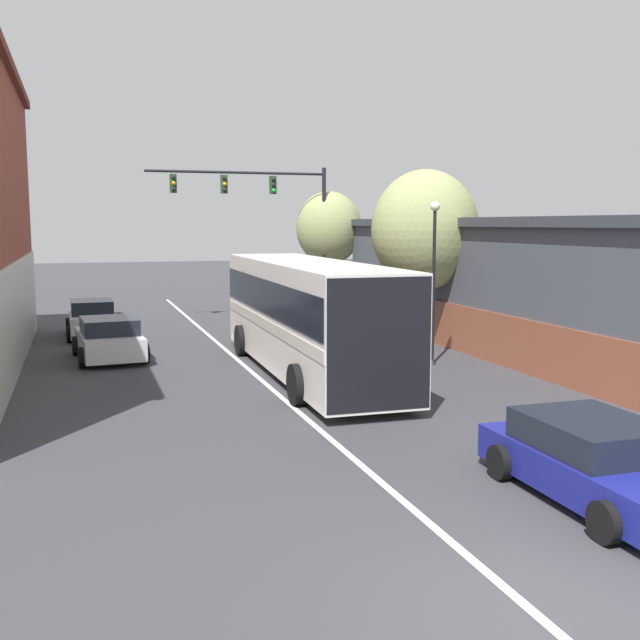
% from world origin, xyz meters
% --- Properties ---
extents(ground_plane, '(160.00, 160.00, 0.00)m').
position_xyz_m(ground_plane, '(0.00, 0.00, 0.00)').
color(ground_plane, '#38383D').
extents(lane_center_line, '(0.14, 42.27, 0.01)m').
position_xyz_m(lane_center_line, '(0.00, 15.14, 0.00)').
color(lane_center_line, silver).
rests_on(lane_center_line, ground_plane).
extents(building_right_storefront, '(9.52, 21.17, 4.50)m').
position_xyz_m(building_right_storefront, '(12.04, 15.64, 2.37)').
color(building_right_storefront, '#4C515B').
rests_on(building_right_storefront, ground_plane).
extents(bus, '(2.92, 11.47, 3.24)m').
position_xyz_m(bus, '(1.46, 13.53, 1.82)').
color(bus, silver).
rests_on(bus, ground_plane).
extents(hatchback_foreground, '(2.16, 4.33, 1.25)m').
position_xyz_m(hatchback_foreground, '(2.93, 2.68, 0.60)').
color(hatchback_foreground, navy).
rests_on(hatchback_foreground, ground_plane).
extents(parked_car_left_near, '(1.98, 3.94, 1.43)m').
position_xyz_m(parked_car_left_near, '(-4.29, 22.86, 0.68)').
color(parked_car_left_near, silver).
rests_on(parked_car_left_near, ground_plane).
extents(parked_car_left_mid, '(2.31, 3.97, 1.35)m').
position_xyz_m(parked_car_left_mid, '(-3.86, 17.69, 0.65)').
color(parked_car_left_mid, silver).
rests_on(parked_car_left_mid, ground_plane).
extents(traffic_signal_gantry, '(8.12, 0.36, 6.83)m').
position_xyz_m(traffic_signal_gantry, '(3.50, 26.26, 5.08)').
color(traffic_signal_gantry, black).
rests_on(traffic_signal_gantry, ground_plane).
extents(street_lamp, '(0.30, 0.30, 4.97)m').
position_xyz_m(street_lamp, '(5.57, 13.80, 2.79)').
color(street_lamp, black).
rests_on(street_lamp, ground_plane).
extents(street_tree_near, '(3.83, 3.45, 6.18)m').
position_xyz_m(street_tree_near, '(6.94, 17.30, 4.07)').
color(street_tree_near, '#3D2D1E').
rests_on(street_tree_near, ground_plane).
extents(street_tree_far, '(3.13, 2.82, 5.81)m').
position_xyz_m(street_tree_far, '(6.66, 27.07, 4.07)').
color(street_tree_far, '#4C3823').
rests_on(street_tree_far, ground_plane).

